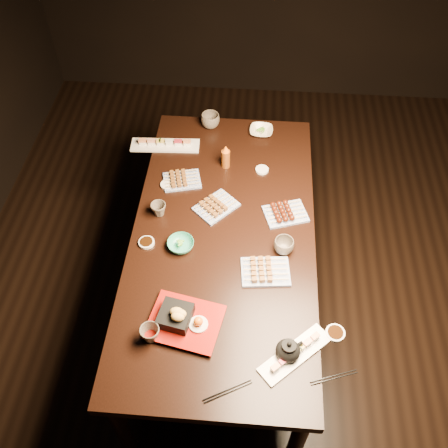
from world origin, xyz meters
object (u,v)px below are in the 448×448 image
(yakitori_plate_center, at_px, (216,204))
(yakitori_plate_right, at_px, (266,269))
(condiment_bottle, at_px, (226,156))
(yakitori_plate_left, at_px, (182,178))
(teacup_mid_right, at_px, (284,246))
(edamame_bowl_green, at_px, (181,245))
(sushi_platter_near, at_px, (295,353))
(teapot, at_px, (288,349))
(dining_table, at_px, (223,277))
(tempura_tray, at_px, (184,318))
(edamame_bowl_cream, at_px, (261,131))
(teacup_far_right, at_px, (210,121))
(teacup_near_left, at_px, (150,334))
(teacup_far_left, at_px, (159,209))

(yakitori_plate_center, xyz_separation_m, yakitori_plate_right, (0.26, -0.38, 0.00))
(condiment_bottle, bearing_deg, yakitori_plate_left, -148.69)
(yakitori_plate_center, bearing_deg, teacup_mid_right, -82.79)
(yakitori_plate_left, bearing_deg, edamame_bowl_green, -97.31)
(sushi_platter_near, xyz_separation_m, teapot, (-0.03, -0.00, 0.03))
(edamame_bowl_green, relative_size, condiment_bottle, 0.88)
(dining_table, relative_size, teapot, 15.00)
(tempura_tray, bearing_deg, teapot, -2.24)
(edamame_bowl_green, height_order, edamame_bowl_cream, edamame_bowl_green)
(teapot, bearing_deg, edamame_bowl_green, 104.14)
(dining_table, height_order, yakitori_plate_right, yakitori_plate_right)
(edamame_bowl_cream, distance_m, teacup_far_right, 0.31)
(edamame_bowl_cream, bearing_deg, yakitori_plate_right, -87.10)
(teacup_near_left, bearing_deg, yakitori_plate_left, 89.52)
(teacup_near_left, bearing_deg, sushi_platter_near, -2.67)
(teacup_far_right, bearing_deg, sushi_platter_near, -71.24)
(yakitori_plate_right, height_order, yakitori_plate_left, yakitori_plate_right)
(yakitori_plate_right, relative_size, edamame_bowl_cream, 1.64)
(dining_table, bearing_deg, yakitori_plate_right, -57.35)
(teacup_far_left, height_order, teapot, teapot)
(yakitori_plate_center, bearing_deg, edamame_bowl_green, -165.68)
(yakitori_plate_center, height_order, yakitori_plate_left, yakitori_plate_center)
(edamame_bowl_green, bearing_deg, yakitori_plate_right, -15.97)
(yakitori_plate_center, xyz_separation_m, condiment_bottle, (0.03, 0.31, 0.05))
(tempura_tray, distance_m, condiment_bottle, 0.99)
(yakitori_plate_center, distance_m, teacup_near_left, 0.78)
(yakitori_plate_right, relative_size, condiment_bottle, 1.53)
(condiment_bottle, bearing_deg, teacup_far_right, 109.24)
(yakitori_plate_left, height_order, teacup_far_right, teacup_far_right)
(dining_table, relative_size, yakitori_plate_center, 8.66)
(teacup_near_left, relative_size, teacup_far_right, 0.76)
(tempura_tray, bearing_deg, edamame_bowl_green, 111.56)
(sushi_platter_near, relative_size, teacup_far_right, 3.07)
(teacup_far_right, distance_m, condiment_bottle, 0.36)
(sushi_platter_near, height_order, yakitori_plate_left, yakitori_plate_left)
(edamame_bowl_cream, xyz_separation_m, teapot, (0.15, -1.39, 0.03))
(dining_table, distance_m, edamame_bowl_cream, 0.89)
(yakitori_plate_left, height_order, teapot, teapot)
(tempura_tray, height_order, teapot, tempura_tray)
(teapot, height_order, condiment_bottle, condiment_bottle)
(tempura_tray, xyz_separation_m, condiment_bottle, (0.10, 0.99, 0.02))
(yakitori_plate_left, bearing_deg, teapot, -73.77)
(edamame_bowl_green, distance_m, teacup_far_left, 0.24)
(yakitori_plate_left, distance_m, teacup_near_left, 0.93)
(dining_table, xyz_separation_m, yakitori_plate_center, (-0.05, 0.17, 0.40))
(dining_table, distance_m, teacup_mid_right, 0.51)
(yakitori_plate_left, relative_size, teapot, 1.63)
(edamame_bowl_cream, bearing_deg, teacup_far_right, 172.34)
(yakitori_plate_center, distance_m, yakitori_plate_left, 0.27)
(edamame_bowl_cream, distance_m, teacup_far_left, 0.84)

